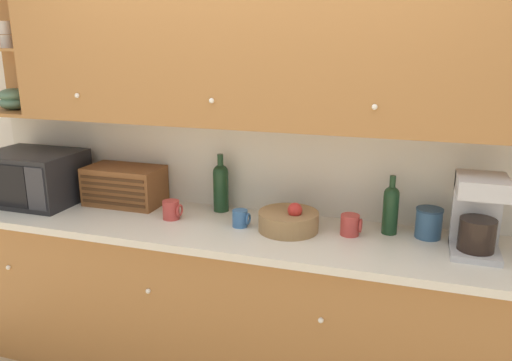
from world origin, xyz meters
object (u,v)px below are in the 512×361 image
at_px(microwave, 33,177).
at_px(fruit_basket, 289,221).
at_px(wine_bottle, 391,208).
at_px(mug_patterned_third, 241,218).
at_px(storage_canister, 429,223).
at_px(mug, 172,210).
at_px(mug_blue_second, 350,225).
at_px(coffee_maker, 478,214).
at_px(second_wine_bottle, 221,185).
at_px(bread_box, 125,185).

xyz_separation_m(microwave, fruit_basket, (1.60, 0.01, -0.10)).
bearing_deg(microwave, wine_bottle, 3.58).
bearing_deg(wine_bottle, mug_patterned_third, -169.06).
bearing_deg(mug_patterned_third, wine_bottle, 10.94).
xyz_separation_m(fruit_basket, storage_canister, (0.69, 0.12, 0.02)).
relative_size(mug, mug_blue_second, 0.98).
bearing_deg(wine_bottle, fruit_basket, -166.25).
height_order(mug_patterned_third, wine_bottle, wine_bottle).
bearing_deg(mug_blue_second, mug_patterned_third, -174.01).
height_order(microwave, mug_patterned_third, microwave).
bearing_deg(mug, microwave, 178.68).
xyz_separation_m(microwave, storage_canister, (2.29, 0.13, -0.08)).
distance_m(wine_bottle, storage_canister, 0.20).
bearing_deg(mug, mug_blue_second, 3.92).
bearing_deg(coffee_maker, microwave, -179.80).
height_order(mug_patterned_third, coffee_maker, coffee_maker).
distance_m(second_wine_bottle, storage_canister, 1.14).
xyz_separation_m(mug, wine_bottle, (1.16, 0.15, 0.09)).
xyz_separation_m(microwave, mug_blue_second, (1.91, 0.05, -0.10)).
distance_m(microwave, mug_blue_second, 1.92).
relative_size(fruit_basket, coffee_maker, 0.84).
xyz_separation_m(bread_box, storage_canister, (1.74, -0.00, -0.04)).
relative_size(mug, fruit_basket, 0.34).
height_order(microwave, fruit_basket, microwave).
distance_m(mug, coffee_maker, 1.56).
xyz_separation_m(mug_blue_second, coffee_maker, (0.58, -0.04, 0.14)).
relative_size(mug, storage_canister, 0.69).
bearing_deg(fruit_basket, mug_blue_second, 6.53).
bearing_deg(mug_patterned_third, mug, -179.02).
bearing_deg(coffee_maker, storage_canister, 148.66).
distance_m(bread_box, second_wine_bottle, 0.60).
relative_size(mug_blue_second, storage_canister, 0.71).
bearing_deg(mug_patterned_third, microwave, 179.37).
distance_m(bread_box, storage_canister, 1.74).
height_order(fruit_basket, mug_blue_second, fruit_basket).
height_order(mug_patterned_third, mug_blue_second, mug_blue_second).
bearing_deg(storage_canister, bread_box, 179.99).
relative_size(mug_patterned_third, mug_blue_second, 0.87).
bearing_deg(mug_patterned_third, coffee_maker, 1.17).
bearing_deg(microwave, mug_blue_second, 1.35).
height_order(microwave, coffee_maker, coffee_maker).
bearing_deg(mug_blue_second, wine_bottle, 24.87).
bearing_deg(microwave, mug_patterned_third, -0.63).
distance_m(mug, mug_patterned_third, 0.40).
relative_size(microwave, mug_blue_second, 5.13).
height_order(mug, mug_patterned_third, mug).
distance_m(second_wine_bottle, coffee_maker, 1.36).
xyz_separation_m(mug_blue_second, storage_canister, (0.37, 0.09, 0.02)).
distance_m(wine_bottle, coffee_maker, 0.41).
distance_m(mug, fruit_basket, 0.66).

